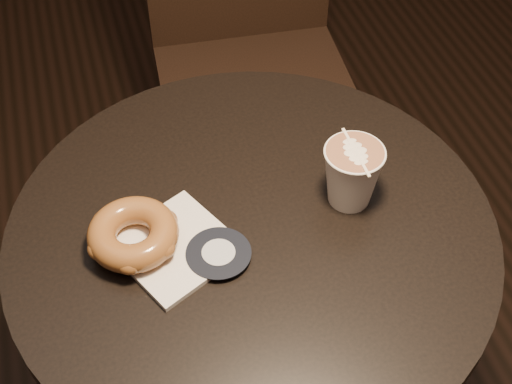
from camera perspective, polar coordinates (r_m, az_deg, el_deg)
cafe_table at (r=1.17m, az=-0.29°, el=-8.92°), size 0.70×0.70×0.75m
chair at (r=1.65m, az=-0.71°, el=13.67°), size 0.46×0.46×1.08m
pastry_bag at (r=0.99m, az=-6.43°, el=-4.41°), size 0.19×0.19×0.01m
doughnut at (r=0.98m, az=-9.80°, el=-3.33°), size 0.13×0.13×0.04m
latte_cup at (r=1.02m, az=7.66°, el=1.31°), size 0.09×0.09×0.10m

